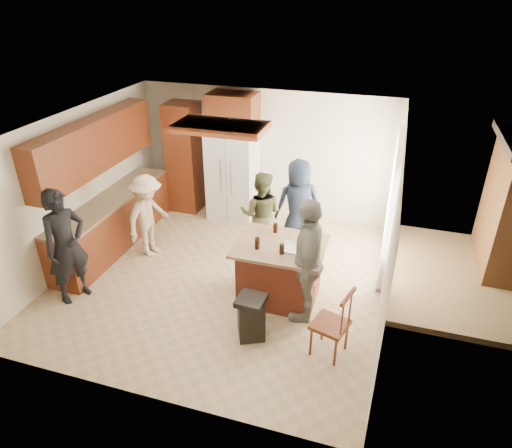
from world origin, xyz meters
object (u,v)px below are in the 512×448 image
(person_behind_right, at_px, (298,204))
(trash_bin, at_px, (251,317))
(refrigerator, at_px, (233,174))
(kitchen_island, at_px, (280,271))
(person_behind_left, at_px, (261,214))
(spindle_chair, at_px, (332,325))
(person_counter, at_px, (148,216))
(person_side_right, at_px, (308,260))
(person_front_left, at_px, (66,246))

(person_behind_right, relative_size, trash_bin, 2.57)
(person_behind_right, bearing_deg, refrigerator, -54.97)
(refrigerator, bearing_deg, person_behind_right, -26.53)
(kitchen_island, bearing_deg, person_behind_left, 118.97)
(person_behind_right, xyz_separation_m, spindle_chair, (1.02, -2.54, -0.36))
(person_behind_left, xyz_separation_m, person_counter, (-1.83, -0.59, -0.02))
(trash_bin, bearing_deg, kitchen_island, 81.04)
(person_behind_left, xyz_separation_m, person_side_right, (1.09, -1.42, 0.16))
(person_side_right, relative_size, kitchen_island, 1.44)
(person_behind_right, distance_m, refrigerator, 1.64)
(refrigerator, xyz_separation_m, spindle_chair, (2.49, -3.28, -0.45))
(person_behind_right, height_order, kitchen_island, person_behind_right)
(person_front_left, bearing_deg, person_side_right, -57.59)
(person_behind_left, relative_size, kitchen_island, 1.19)
(person_front_left, xyz_separation_m, person_side_right, (3.41, 0.61, 0.04))
(person_side_right, bearing_deg, person_front_left, -85.24)
(person_counter, distance_m, kitchen_island, 2.53)
(person_side_right, bearing_deg, refrigerator, -147.72)
(person_behind_right, bearing_deg, spindle_chair, 83.40)
(refrigerator, relative_size, kitchen_island, 1.41)
(person_front_left, relative_size, person_behind_left, 1.17)
(person_counter, relative_size, refrigerator, 0.82)
(person_behind_right, xyz_separation_m, kitchen_island, (0.10, -1.61, -0.33))
(person_front_left, xyz_separation_m, person_behind_right, (2.85, 2.50, -0.08))
(person_behind_right, bearing_deg, kitchen_island, 65.19)
(person_side_right, distance_m, kitchen_island, 0.70)
(person_behind_left, relative_size, person_side_right, 0.82)
(person_front_left, distance_m, person_behind_left, 3.09)
(person_front_left, xyz_separation_m, refrigerator, (1.39, 3.23, 0.01))
(person_front_left, bearing_deg, trash_bin, -68.52)
(person_behind_right, xyz_separation_m, person_side_right, (0.56, -1.89, 0.11))
(person_counter, bearing_deg, trash_bin, -112.57)
(person_behind_right, height_order, person_side_right, person_side_right)
(spindle_chair, bearing_deg, trash_bin, 179.79)
(person_counter, relative_size, kitchen_island, 1.15)
(person_behind_left, distance_m, kitchen_island, 1.34)
(person_behind_left, xyz_separation_m, spindle_chair, (1.55, -2.08, -0.31))
(person_behind_left, relative_size, spindle_chair, 1.53)
(person_behind_right, height_order, trash_bin, person_behind_right)
(kitchen_island, height_order, spindle_chair, spindle_chair)
(person_counter, xyz_separation_m, kitchen_island, (2.46, -0.55, -0.26))
(person_behind_right, height_order, person_counter, person_behind_right)
(person_front_left, xyz_separation_m, person_counter, (0.50, 1.44, -0.15))
(spindle_chair, bearing_deg, person_counter, 156.24)
(person_behind_left, distance_m, trash_bin, 2.17)
(person_counter, height_order, refrigerator, refrigerator)
(person_behind_left, xyz_separation_m, refrigerator, (-0.94, 1.20, 0.14))
(person_behind_left, bearing_deg, person_behind_right, -144.79)
(kitchen_island, height_order, trash_bin, kitchen_island)
(person_front_left, distance_m, spindle_chair, 3.90)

